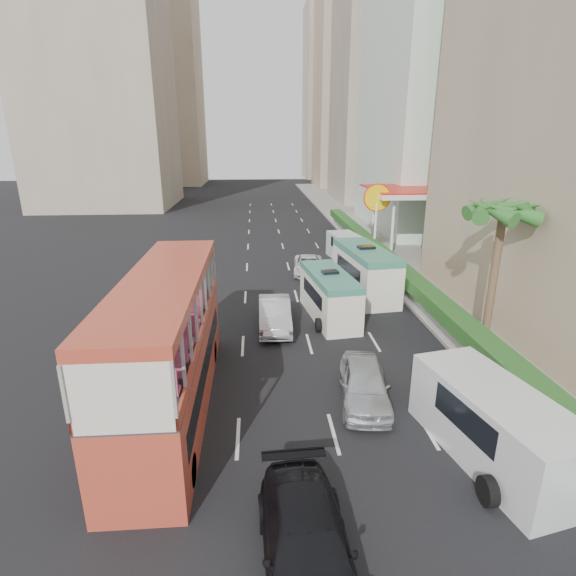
{
  "coord_description": "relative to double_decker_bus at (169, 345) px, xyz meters",
  "views": [
    {
      "loc": [
        -2.85,
        -14.61,
        9.38
      ],
      "look_at": [
        -1.5,
        4.0,
        3.2
      ],
      "focal_mm": 28.0,
      "sensor_mm": 36.0,
      "label": 1
    }
  ],
  "objects": [
    {
      "name": "tower_left_a",
      "position": [
        -18.0,
        55.0,
        23.47
      ],
      "size": [
        18.0,
        18.0,
        52.0
      ],
      "primitive_type": "cube",
      "color": "#B19F8B",
      "rests_on": "ground"
    },
    {
      "name": "shell_station",
      "position": [
        16.0,
        23.0,
        0.22
      ],
      "size": [
        6.5,
        8.0,
        5.5
      ],
      "primitive_type": "cube",
      "color": "silver",
      "rests_on": "ground"
    },
    {
      "name": "tower_far_b",
      "position": [
        23.0,
        104.0,
        17.47
      ],
      "size": [
        14.0,
        14.0,
        40.0
      ],
      "primitive_type": "cube",
      "color": "#B19F8B",
      "rests_on": "ground"
    },
    {
      "name": "tower_left_b",
      "position": [
        -16.0,
        90.0,
        20.47
      ],
      "size": [
        16.0,
        16.0,
        46.0
      ],
      "primitive_type": "cube",
      "color": "tan",
      "rests_on": "ground"
    },
    {
      "name": "kerb_wall",
      "position": [
        12.2,
        14.0,
        -1.85
      ],
      "size": [
        0.3,
        44.0,
        1.0
      ],
      "primitive_type": "cube",
      "color": "silver",
      "rests_on": "sidewalk"
    },
    {
      "name": "car_silver_lane_b",
      "position": [
        7.05,
        -0.11,
        -2.53
      ],
      "size": [
        2.31,
        4.53,
        1.48
      ],
      "primitive_type": "imported",
      "rotation": [
        0.0,
        0.0,
        -0.14
      ],
      "color": "silver",
      "rests_on": "ground"
    },
    {
      "name": "palm_tree",
      "position": [
        13.8,
        4.0,
        0.85
      ],
      "size": [
        0.36,
        0.36,
        6.4
      ],
      "primitive_type": "cylinder",
      "color": "brown",
      "rests_on": "sidewalk"
    },
    {
      "name": "minibus_far",
      "position": [
        9.94,
        12.09,
        -1.04
      ],
      "size": [
        3.03,
        6.93,
        2.98
      ],
      "primitive_type": "cube",
      "rotation": [
        0.0,
        0.0,
        0.12
      ],
      "color": "silver",
      "rests_on": "ground"
    },
    {
      "name": "tower_mid",
      "position": [
        24.0,
        58.0,
        22.47
      ],
      "size": [
        16.0,
        16.0,
        50.0
      ],
      "primitive_type": "cube",
      "color": "#B19F8B",
      "rests_on": "ground"
    },
    {
      "name": "van_asset",
      "position": [
        6.95,
        16.96,
        -2.53
      ],
      "size": [
        2.53,
        4.71,
        1.26
      ],
      "primitive_type": "imported",
      "rotation": [
        0.0,
        0.0,
        -0.1
      ],
      "color": "silver",
      "rests_on": "ground"
    },
    {
      "name": "hedge",
      "position": [
        12.2,
        14.0,
        -1.0
      ],
      "size": [
        1.1,
        44.0,
        0.7
      ],
      "primitive_type": "cube",
      "color": "#2D6626",
      "rests_on": "kerb_wall"
    },
    {
      "name": "double_decker_bus",
      "position": [
        0.0,
        0.0,
        0.0
      ],
      "size": [
        2.5,
        11.0,
        5.06
      ],
      "primitive_type": "cube",
      "color": "#BC412C",
      "rests_on": "ground"
    },
    {
      "name": "tower_far_a",
      "position": [
        23.0,
        82.0,
        19.47
      ],
      "size": [
        14.0,
        14.0,
        44.0
      ],
      "primitive_type": "cube",
      "color": "tan",
      "rests_on": "ground"
    },
    {
      "name": "car_black",
      "position": [
        4.13,
        -6.98,
        -2.53
      ],
      "size": [
        2.27,
        5.13,
        1.46
      ],
      "primitive_type": "imported",
      "rotation": [
        0.0,
        0.0,
        0.04
      ],
      "color": "black",
      "rests_on": "ground"
    },
    {
      "name": "panel_van_near",
      "position": [
        10.24,
        -3.48,
        -1.38
      ],
      "size": [
        3.43,
        6.09,
        2.29
      ],
      "primitive_type": "cube",
      "rotation": [
        0.0,
        0.0,
        0.21
      ],
      "color": "silver",
      "rests_on": "ground"
    },
    {
      "name": "ground_plane",
      "position": [
        6.0,
        0.0,
        -2.53
      ],
      "size": [
        200.0,
        200.0,
        0.0
      ],
      "primitive_type": "plane",
      "color": "black",
      "rests_on": "ground"
    },
    {
      "name": "minibus_near",
      "position": [
        7.08,
        8.32,
        -1.26
      ],
      "size": [
        2.65,
        5.95,
        2.55
      ],
      "primitive_type": "cube",
      "rotation": [
        0.0,
        0.0,
        0.13
      ],
      "color": "silver",
      "rests_on": "ground"
    },
    {
      "name": "sidewalk",
      "position": [
        15.0,
        25.0,
        -2.44
      ],
      "size": [
        6.0,
        120.0,
        0.18
      ],
      "primitive_type": "cube",
      "color": "#99968C",
      "rests_on": "ground"
    },
    {
      "name": "panel_van_far",
      "position": [
        10.55,
        20.48,
        -1.51
      ],
      "size": [
        2.8,
        5.33,
        2.03
      ],
      "primitive_type": "cube",
      "rotation": [
        0.0,
        0.0,
        0.16
      ],
      "color": "silver",
      "rests_on": "ground"
    },
    {
      "name": "car_silver_lane_a",
      "position": [
        4.03,
        7.09,
        -2.53
      ],
      "size": [
        1.67,
        4.65,
        1.53
      ],
      "primitive_type": "imported",
      "rotation": [
        0.0,
        0.0,
        -0.01
      ],
      "color": "silver",
      "rests_on": "ground"
    }
  ]
}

